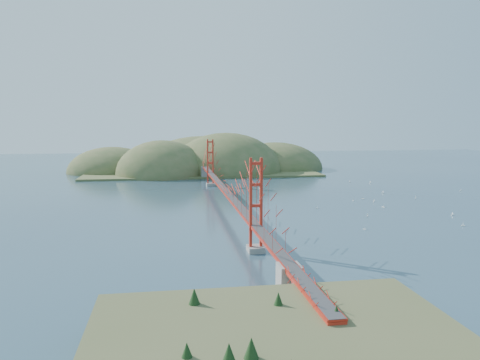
{
  "coord_description": "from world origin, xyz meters",
  "views": [
    {
      "loc": [
        -10.68,
        -85.38,
        16.06
      ],
      "look_at": [
        2.75,
        0.0,
        5.19
      ],
      "focal_mm": 35.0,
      "sensor_mm": 36.0,
      "label": 1
    }
  ],
  "objects": [
    {
      "name": "bridge",
      "position": [
        0.0,
        0.18,
        7.01
      ],
      "size": [
        2.2,
        94.4,
        12.0
      ],
      "color": "gray",
      "rests_on": "ground"
    },
    {
      "name": "sailboat_3",
      "position": [
        10.92,
        22.49,
        0.14
      ],
      "size": [
        0.54,
        0.5,
        0.61
      ],
      "color": "white",
      "rests_on": "ground"
    },
    {
      "name": "sailboat_11",
      "position": [
        56.66,
        12.6,
        0.14
      ],
      "size": [
        0.53,
        0.52,
        0.59
      ],
      "color": "white",
      "rests_on": "ground"
    },
    {
      "name": "ground",
      "position": [
        0.0,
        0.0,
        0.0
      ],
      "size": [
        320.0,
        320.0,
        0.0
      ],
      "primitive_type": "plane",
      "color": "#2D485B",
      "rests_on": "ground"
    },
    {
      "name": "far_headlands",
      "position": [
        2.21,
        68.52,
        0.0
      ],
      "size": [
        84.0,
        58.0,
        25.0
      ],
      "color": "brown",
      "rests_on": "ground"
    },
    {
      "name": "sailboat_9",
      "position": [
        40.66,
        4.27,
        0.14
      ],
      "size": [
        0.57,
        0.57,
        0.6
      ],
      "color": "white",
      "rests_on": "ground"
    },
    {
      "name": "sailboat_14",
      "position": [
        22.82,
        -11.75,
        0.14
      ],
      "size": [
        0.59,
        0.59,
        0.63
      ],
      "color": "white",
      "rests_on": "ground"
    },
    {
      "name": "sailboat_13",
      "position": [
        37.69,
        -13.1,
        0.15
      ],
      "size": [
        0.58,
        0.51,
        0.66
      ],
      "color": "white",
      "rests_on": "ground"
    },
    {
      "name": "sailboat_4",
      "position": [
        30.27,
        1.79,
        0.14
      ],
      "size": [
        0.59,
        0.59,
        0.63
      ],
      "color": "white",
      "rests_on": "ground"
    },
    {
      "name": "sailboat_0",
      "position": [
        26.54,
        3.35,
        0.15
      ],
      "size": [
        0.54,
        0.57,
        0.65
      ],
      "color": "white",
      "rests_on": "ground"
    },
    {
      "name": "sailboat_7",
      "position": [
        37.2,
        12.13,
        0.15
      ],
      "size": [
        0.56,
        0.46,
        0.66
      ],
      "color": "white",
      "rests_on": "ground"
    },
    {
      "name": "approach_viaduct",
      "position": [
        0.0,
        -51.91,
        2.55
      ],
      "size": [
        1.4,
        12.0,
        3.38
      ],
      "color": "#AF2013",
      "rests_on": "ground"
    },
    {
      "name": "promontory",
      "position": [
        0.0,
        -48.5,
        0.12
      ],
      "size": [
        9.0,
        6.0,
        0.24
      ],
      "primitive_type": "cube",
      "color": "#59544C",
      "rests_on": "ground"
    },
    {
      "name": "fort",
      "position": [
        0.4,
        -47.8,
        0.67
      ],
      "size": [
        3.7,
        2.3,
        1.75
      ],
      "color": "brown",
      "rests_on": "ground"
    },
    {
      "name": "sailboat_8",
      "position": [
        41.86,
        29.05,
        0.15
      ],
      "size": [
        0.61,
        0.61,
        0.66
      ],
      "color": "white",
      "rests_on": "ground"
    },
    {
      "name": "sailboat_17",
      "position": [
        37.15,
        31.36,
        0.15
      ],
      "size": [
        0.62,
        0.56,
        0.7
      ],
      "color": "white",
      "rests_on": "ground"
    },
    {
      "name": "sailboat_6",
      "position": [
        18.3,
        -20.83,
        0.14
      ],
      "size": [
        0.57,
        0.57,
        0.6
      ],
      "color": "white",
      "rests_on": "ground"
    },
    {
      "name": "sailboat_2",
      "position": [
        34.36,
        -20.89,
        0.14
      ],
      "size": [
        0.56,
        0.56,
        0.62
      ],
      "color": "white",
      "rests_on": "ground"
    },
    {
      "name": "sailboat_1",
      "position": [
        16.72,
        -3.3,
        0.13
      ],
      "size": [
        0.53,
        0.53,
        0.56
      ],
      "color": "white",
      "rests_on": "ground"
    },
    {
      "name": "sailboat_12",
      "position": [
        11.56,
        42.0,
        0.14
      ],
      "size": [
        0.52,
        0.48,
        0.58
      ],
      "color": "white",
      "rests_on": "ground"
    },
    {
      "name": "sailboat_16",
      "position": [
        29.55,
        5.41,
        0.15
      ],
      "size": [
        0.64,
        0.64,
        0.67
      ],
      "color": "white",
      "rests_on": "ground"
    },
    {
      "name": "sailboat_extra_0",
      "position": [
        29.46,
        -4.06,
        0.16
      ],
      "size": [
        0.68,
        0.68,
        0.74
      ],
      "color": "white",
      "rests_on": "ground"
    }
  ]
}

